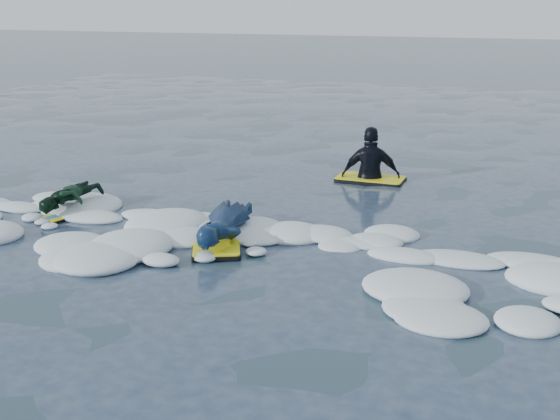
{
  "coord_description": "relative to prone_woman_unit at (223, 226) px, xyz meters",
  "views": [
    {
      "loc": [
        4.4,
        -7.46,
        3.29
      ],
      "look_at": [
        1.0,
        1.6,
        0.39
      ],
      "focal_mm": 45.0,
      "sensor_mm": 36.0,
      "label": 1
    }
  ],
  "objects": [
    {
      "name": "foam_band",
      "position": [
        -0.35,
        -0.02,
        -0.24
      ],
      "size": [
        12.0,
        3.1,
        0.3
      ],
      "primitive_type": null,
      "color": "white",
      "rests_on": "ground"
    },
    {
      "name": "ground",
      "position": [
        -0.35,
        -1.06,
        -0.24
      ],
      "size": [
        120.0,
        120.0,
        0.0
      ],
      "primitive_type": "plane",
      "color": "#172D38",
      "rests_on": "ground"
    },
    {
      "name": "prone_child_unit",
      "position": [
        -2.86,
        0.39,
        -0.01
      ],
      "size": [
        0.74,
        1.26,
        0.46
      ],
      "rotation": [
        0.0,
        0.0,
        1.34
      ],
      "color": "black",
      "rests_on": "ground"
    },
    {
      "name": "waiting_rider_unit",
      "position": [
        1.15,
        4.11,
        -0.15
      ],
      "size": [
        1.27,
        0.72,
        1.9
      ],
      "rotation": [
        0.0,
        0.0,
        -0.01
      ],
      "color": "black",
      "rests_on": "ground"
    },
    {
      "name": "prone_woman_unit",
      "position": [
        0.0,
        0.0,
        0.0
      ],
      "size": [
        1.1,
        1.87,
        0.47
      ],
      "rotation": [
        0.0,
        0.0,
        2.01
      ],
      "color": "black",
      "rests_on": "ground"
    }
  ]
}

